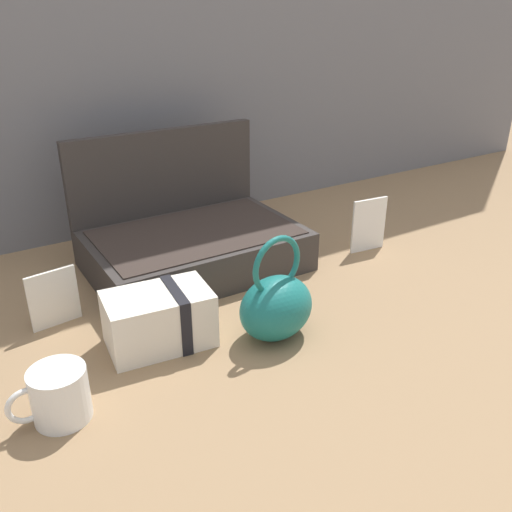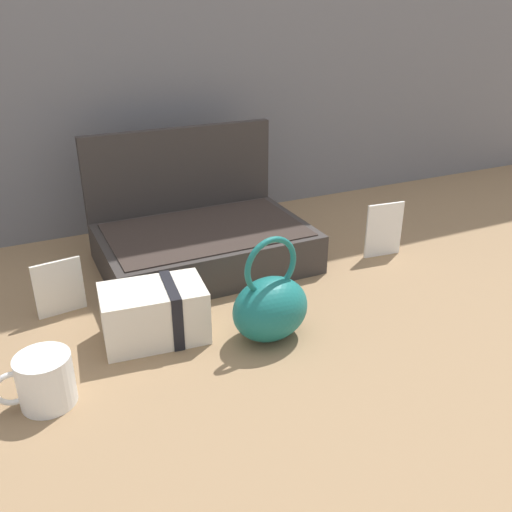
% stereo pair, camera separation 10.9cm
% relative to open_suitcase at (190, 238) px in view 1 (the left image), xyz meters
% --- Properties ---
extents(ground_plane, '(6.00, 6.00, 0.00)m').
position_rel_open_suitcase_xyz_m(ground_plane, '(0.04, -0.25, -0.07)').
color(ground_plane, '#8C6D4C').
extents(open_suitcase, '(0.49, 0.34, 0.30)m').
position_rel_open_suitcase_xyz_m(open_suitcase, '(0.00, 0.00, 0.00)').
color(open_suitcase, '#332D2B').
rests_on(open_suitcase, ground_plane).
extents(teal_pouch_handbag, '(0.17, 0.14, 0.21)m').
position_rel_open_suitcase_xyz_m(teal_pouch_handbag, '(0.00, -0.37, -0.00)').
color(teal_pouch_handbag, '#196B66').
rests_on(teal_pouch_handbag, ground_plane).
extents(cream_toiletry_bag, '(0.20, 0.14, 0.11)m').
position_rel_open_suitcase_xyz_m(cream_toiletry_bag, '(-0.19, -0.28, -0.02)').
color(cream_toiletry_bag, silver).
rests_on(cream_toiletry_bag, ground_plane).
extents(coffee_mug, '(0.12, 0.09, 0.09)m').
position_rel_open_suitcase_xyz_m(coffee_mug, '(-0.41, -0.39, -0.02)').
color(coffee_mug, white).
rests_on(coffee_mug, ground_plane).
extents(info_card_left, '(0.10, 0.02, 0.14)m').
position_rel_open_suitcase_xyz_m(info_card_left, '(0.42, -0.16, 0.00)').
color(info_card_left, white).
rests_on(info_card_left, ground_plane).
extents(poster_card_right, '(0.10, 0.02, 0.12)m').
position_rel_open_suitcase_xyz_m(poster_card_right, '(-0.35, -0.11, -0.01)').
color(poster_card_right, white).
rests_on(poster_card_right, ground_plane).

